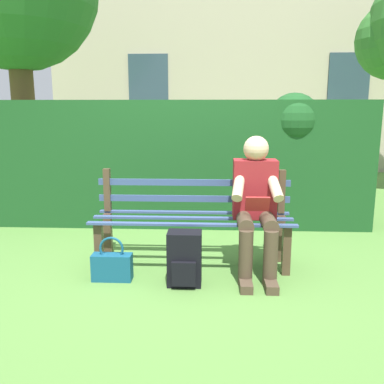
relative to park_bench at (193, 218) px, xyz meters
name	(u,v)px	position (x,y,z in m)	size (l,w,h in m)	color
ground	(193,266)	(0.00, 0.07, -0.43)	(60.00, 60.00, 0.00)	#517F38
park_bench	(193,218)	(0.00, 0.00, 0.00)	(1.80, 0.48, 0.87)	#4C3828
person_seated	(256,201)	(-0.55, 0.17, 0.20)	(0.44, 0.73, 1.19)	maroon
hedge_backdrop	(180,160)	(0.23, -1.44, 0.37)	(4.65, 0.77, 1.61)	#19471E
building_facade	(244,19)	(-0.94, -7.36, 3.21)	(8.94, 2.89, 7.30)	#BCAD93
backpack	(185,259)	(0.05, 0.48, -0.21)	(0.28, 0.26, 0.45)	black
handbag	(112,266)	(0.66, 0.42, -0.31)	(0.33, 0.13, 0.38)	navy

